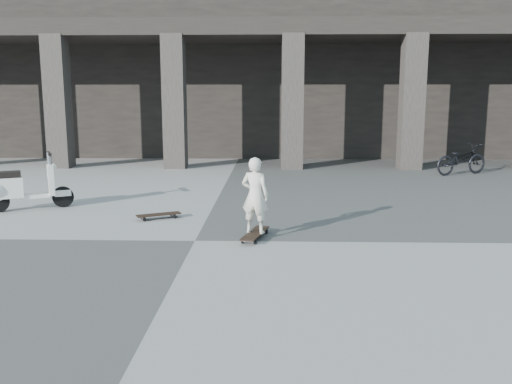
{
  "coord_description": "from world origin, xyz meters",
  "views": [
    {
      "loc": [
        1.18,
        -8.04,
        2.21
      ],
      "look_at": [
        0.92,
        0.67,
        0.65
      ],
      "focal_mm": 38.0,
      "sensor_mm": 36.0,
      "label": 1
    }
  ],
  "objects_px": {
    "longboard": "(255,234)",
    "skateboard_spare": "(159,215)",
    "child": "(255,195)",
    "scooter": "(15,188)",
    "bicycle": "(461,159)"
  },
  "relations": [
    {
      "from": "child",
      "to": "bicycle",
      "type": "bearing_deg",
      "value": -109.55
    },
    {
      "from": "bicycle",
      "to": "child",
      "type": "bearing_deg",
      "value": 118.78
    },
    {
      "from": "child",
      "to": "bicycle",
      "type": "xyz_separation_m",
      "value": [
        5.6,
        7.13,
        -0.25
      ]
    },
    {
      "from": "child",
      "to": "scooter",
      "type": "xyz_separation_m",
      "value": [
        -4.7,
        1.94,
        -0.25
      ]
    },
    {
      "from": "skateboard_spare",
      "to": "bicycle",
      "type": "xyz_separation_m",
      "value": [
        7.39,
        5.83,
        0.37
      ]
    },
    {
      "from": "longboard",
      "to": "skateboard_spare",
      "type": "distance_m",
      "value": 2.21
    },
    {
      "from": "bicycle",
      "to": "scooter",
      "type": "bearing_deg",
      "value": 93.67
    },
    {
      "from": "skateboard_spare",
      "to": "child",
      "type": "relative_size",
      "value": 0.67
    },
    {
      "from": "skateboard_spare",
      "to": "bicycle",
      "type": "height_order",
      "value": "bicycle"
    },
    {
      "from": "scooter",
      "to": "skateboard_spare",
      "type": "bearing_deg",
      "value": -38.49
    },
    {
      "from": "longboard",
      "to": "skateboard_spare",
      "type": "relative_size",
      "value": 1.21
    },
    {
      "from": "child",
      "to": "scooter",
      "type": "height_order",
      "value": "child"
    },
    {
      "from": "child",
      "to": "scooter",
      "type": "relative_size",
      "value": 0.8
    },
    {
      "from": "child",
      "to": "scooter",
      "type": "distance_m",
      "value": 5.09
    },
    {
      "from": "skateboard_spare",
      "to": "scooter",
      "type": "bearing_deg",
      "value": 141.37
    }
  ]
}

